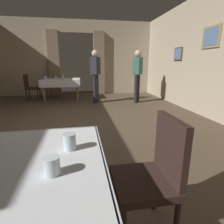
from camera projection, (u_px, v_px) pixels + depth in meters
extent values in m
plane|color=#4C3D2D|center=(77.00, 125.00, 3.94)|extent=(10.08, 10.08, 0.00)
cube|color=tan|center=(218.00, 54.00, 4.08)|extent=(0.12, 8.40, 3.00)
cube|color=#997F4C|center=(211.00, 37.00, 4.15)|extent=(0.03, 0.59, 0.49)
cube|color=slate|center=(211.00, 37.00, 4.15)|extent=(0.01, 0.49, 0.40)
cube|color=#47331E|center=(178.00, 54.00, 5.57)|extent=(0.03, 0.44, 0.39)
cube|color=slate|center=(178.00, 54.00, 5.56)|extent=(0.01, 0.36, 0.32)
cube|color=tan|center=(27.00, 58.00, 7.23)|extent=(2.50, 0.12, 3.00)
cube|color=tan|center=(122.00, 59.00, 7.87)|extent=(2.50, 0.12, 3.00)
cube|color=tan|center=(75.00, 26.00, 7.22)|extent=(1.40, 0.12, 0.50)
cube|color=#7F6B56|center=(54.00, 64.00, 7.32)|extent=(0.44, 0.14, 2.58)
cube|color=#7F6B56|center=(99.00, 64.00, 7.62)|extent=(0.44, 0.14, 2.58)
cylinder|color=olive|center=(85.00, 173.00, 1.60)|extent=(0.06, 0.06, 0.71)
cube|color=white|center=(25.00, 146.00, 1.55)|extent=(1.24, 0.02, 0.28)
cube|color=white|center=(103.00, 175.00, 1.15)|extent=(0.02, 1.05, 0.28)
cylinder|color=olive|center=(44.00, 91.00, 6.27)|extent=(0.06, 0.06, 0.71)
cylinder|color=olive|center=(77.00, 91.00, 6.46)|extent=(0.06, 0.06, 0.71)
cylinder|color=olive|center=(47.00, 89.00, 7.00)|extent=(0.06, 0.06, 0.71)
cylinder|color=olive|center=(77.00, 88.00, 7.19)|extent=(0.06, 0.06, 0.71)
cube|color=olive|center=(61.00, 80.00, 6.63)|extent=(1.31, 0.93, 0.03)
cube|color=white|center=(61.00, 79.00, 6.63)|extent=(1.37, 0.99, 0.01)
cube|color=white|center=(60.00, 84.00, 6.19)|extent=(1.37, 0.02, 0.25)
cube|color=white|center=(62.00, 81.00, 7.13)|extent=(1.37, 0.02, 0.25)
cube|color=white|center=(42.00, 83.00, 6.55)|extent=(0.02, 0.99, 0.25)
cube|color=white|center=(80.00, 82.00, 6.77)|extent=(0.02, 0.99, 0.25)
cylinder|color=black|center=(113.00, 193.00, 1.56)|extent=(0.04, 0.04, 0.42)
cylinder|color=black|center=(176.00, 224.00, 1.26)|extent=(0.04, 0.04, 0.42)
cylinder|color=black|center=(155.00, 188.00, 1.63)|extent=(0.04, 0.04, 0.42)
cube|color=black|center=(143.00, 182.00, 1.35)|extent=(0.44, 0.44, 0.06)
cube|color=black|center=(170.00, 149.00, 1.32)|extent=(0.05, 0.42, 0.48)
cylinder|color=black|center=(40.00, 94.00, 6.74)|extent=(0.04, 0.04, 0.42)
cylinder|color=black|center=(38.00, 95.00, 6.38)|extent=(0.04, 0.04, 0.42)
cylinder|color=black|center=(29.00, 94.00, 6.68)|extent=(0.04, 0.04, 0.42)
cylinder|color=black|center=(27.00, 96.00, 6.32)|extent=(0.04, 0.04, 0.42)
cube|color=black|center=(33.00, 88.00, 6.47)|extent=(0.44, 0.44, 0.06)
cube|color=black|center=(26.00, 81.00, 6.38)|extent=(0.05, 0.42, 0.48)
cylinder|color=silver|center=(52.00, 166.00, 0.91)|extent=(0.08, 0.08, 0.10)
cylinder|color=silver|center=(70.00, 142.00, 1.17)|extent=(0.08, 0.08, 0.11)
cylinder|color=silver|center=(63.00, 77.00, 6.76)|extent=(0.06, 0.06, 0.11)
sphere|color=#D84C8C|center=(63.00, 75.00, 6.73)|extent=(0.07, 0.07, 0.07)
cylinder|color=white|center=(65.00, 79.00, 6.41)|extent=(0.23, 0.23, 0.01)
cylinder|color=silver|center=(56.00, 78.00, 6.60)|extent=(0.08, 0.08, 0.09)
cylinder|color=silver|center=(45.00, 78.00, 6.42)|extent=(0.07, 0.07, 0.12)
cylinder|color=black|center=(97.00, 88.00, 6.16)|extent=(0.12, 0.12, 0.95)
cylinder|color=black|center=(95.00, 89.00, 5.99)|extent=(0.12, 0.12, 0.95)
cube|color=#26262D|center=(95.00, 66.00, 5.88)|extent=(0.36, 0.42, 0.55)
sphere|color=tan|center=(95.00, 53.00, 5.78)|extent=(0.22, 0.22, 0.22)
cylinder|color=black|center=(136.00, 89.00, 6.05)|extent=(0.12, 0.12, 0.95)
cylinder|color=black|center=(138.00, 88.00, 6.20)|extent=(0.12, 0.12, 0.95)
cube|color=#33594C|center=(138.00, 66.00, 5.93)|extent=(0.40, 0.42, 0.55)
sphere|color=tan|center=(138.00, 53.00, 5.83)|extent=(0.22, 0.22, 0.22)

